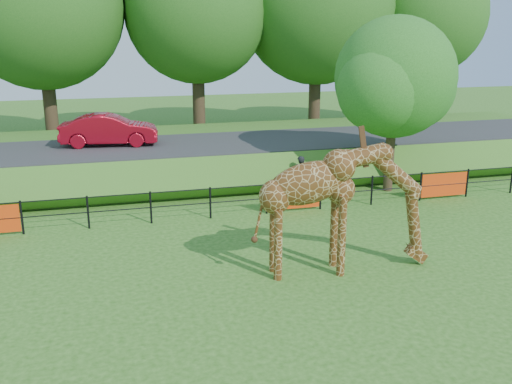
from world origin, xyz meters
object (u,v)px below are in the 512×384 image
tree_east (396,82)px  visitor (300,176)px  giraffe (344,209)px  car_red (109,130)px

tree_east → visitor: bearing=177.1°
giraffe → tree_east: size_ratio=0.71×
tree_east → giraffe: bearing=-126.2°
car_red → visitor: (6.97, -4.81, -1.30)m
car_red → tree_east: size_ratio=0.60×
visitor → tree_east: size_ratio=0.23×
car_red → tree_east: bearing=-108.3°
giraffe → tree_east: tree_east is taller
car_red → tree_east: tree_east is taller
giraffe → visitor: size_ratio=3.08×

